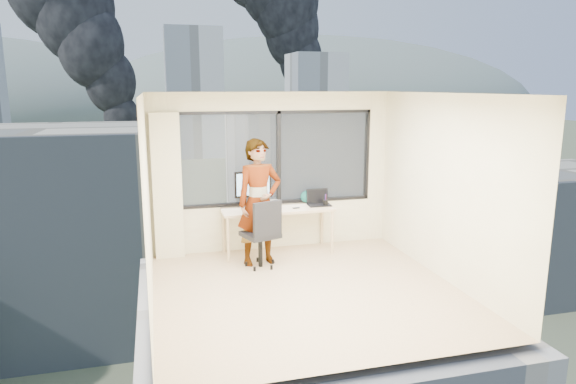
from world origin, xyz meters
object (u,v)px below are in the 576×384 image
object	(u,v)px
game_console	(269,203)
chair	(260,232)
person	(259,202)
desk	(278,230)
handbag	(309,196)
monitor	(253,189)
laptop	(319,198)

from	to	relation	value
game_console	chair	bearing A→B (deg)	-106.21
chair	person	xyz separation A→B (m)	(0.02, 0.16, 0.43)
game_console	desk	bearing A→B (deg)	-62.64
game_console	person	bearing A→B (deg)	-109.44
person	handbag	size ratio (longest dim) A/B	6.62
monitor	game_console	bearing A→B (deg)	10.62
monitor	laptop	distance (m)	1.12
monitor	chair	bearing A→B (deg)	-101.72
chair	laptop	distance (m)	1.32
person	handbag	xyz separation A→B (m)	(0.99, 0.65, -0.10)
desk	handbag	world-z (taller)	handbag
desk	chair	distance (m)	0.73
desk	game_console	bearing A→B (deg)	111.63
chair	laptop	size ratio (longest dim) A/B	2.75
game_console	laptop	size ratio (longest dim) A/B	0.83
handbag	laptop	bearing A→B (deg)	-63.07
monitor	game_console	world-z (taller)	monitor
monitor	handbag	size ratio (longest dim) A/B	2.14
person	handbag	bearing A→B (deg)	23.08
desk	laptop	distance (m)	0.87
person	game_console	world-z (taller)	person
chair	person	distance (m)	0.46
person	laptop	distance (m)	1.19
game_console	handbag	xyz separation A→B (m)	(0.69, 0.01, 0.07)
monitor	handbag	distance (m)	1.01
chair	person	world-z (taller)	person
chair	monitor	bearing A→B (deg)	69.10
desk	game_console	distance (m)	0.48
person	handbag	distance (m)	1.19
person	game_console	bearing A→B (deg)	54.56
monitor	desk	bearing A→B (deg)	-26.01
desk	laptop	xyz separation A→B (m)	(0.71, 0.01, 0.49)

